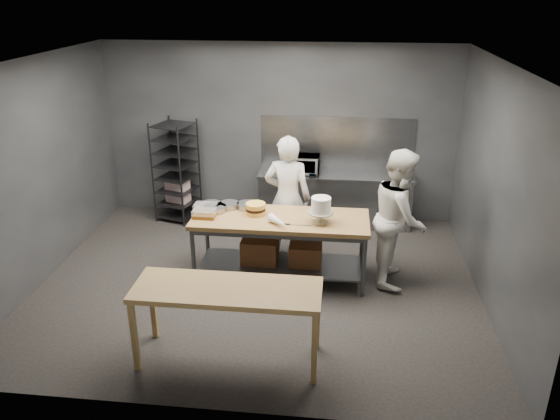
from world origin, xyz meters
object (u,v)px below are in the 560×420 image
chef_behind (288,198)px  microwave (303,164)px  chef_right (400,217)px  frosted_cake_stand (321,207)px  layer_cake (256,209)px  near_counter (227,295)px  speed_rack (176,172)px  work_table (280,240)px

chef_behind → microwave: 1.35m
chef_right → frosted_cake_stand: bearing=108.7°
microwave → frosted_cake_stand: 2.15m
chef_behind → chef_right: bearing=166.1°
frosted_cake_stand → layer_cake: frosted_cake_stand is taller
chef_behind → layer_cake: chef_behind is taller
near_counter → speed_rack: (-1.67, 3.79, 0.04)m
near_counter → chef_right: chef_right is taller
chef_behind → chef_right: chef_behind is taller
work_table → chef_behind: 0.74m
chef_right → layer_cake: size_ratio=6.91×
layer_cake → chef_right: bearing=1.6°
work_table → frosted_cake_stand: size_ratio=6.69×
speed_rack → chef_behind: chef_behind is taller
chef_right → chef_behind: bearing=77.0°
chef_behind → frosted_cake_stand: size_ratio=5.28×
near_counter → frosted_cake_stand: (0.91, 1.76, 0.33)m
microwave → layer_cake: bearing=-104.9°
chef_right → layer_cake: bearing=97.1°
microwave → frosted_cake_stand: size_ratio=1.51×
chef_right → speed_rack: bearing=69.3°
speed_rack → layer_cake: 2.49m
speed_rack → layer_cake: (1.67, -1.84, 0.14)m
near_counter → chef_right: (1.96, 2.00, 0.13)m
speed_rack → chef_behind: 2.41m
work_table → chef_behind: size_ratio=1.27×
near_counter → speed_rack: 4.14m
speed_rack → microwave: bearing=2.1°
near_counter → microwave: microwave is taller
work_table → microwave: 2.04m
chef_right → frosted_cake_stand: 1.11m
near_counter → chef_behind: (0.39, 2.53, 0.13)m
near_counter → microwave: 3.91m
layer_cake → frosted_cake_stand: bearing=-12.1°
chef_behind → microwave: bearing=-90.8°
work_table → chef_right: (1.62, 0.11, 0.37)m
work_table → layer_cake: 0.55m
frosted_cake_stand → chef_right: bearing=13.2°
work_table → chef_behind: chef_behind is taller
microwave → layer_cake: 1.99m
layer_cake → chef_behind: bearing=56.7°
speed_rack → frosted_cake_stand: size_ratio=4.88×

